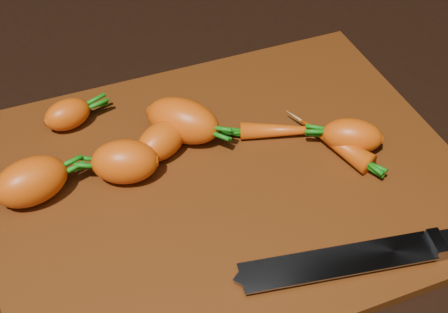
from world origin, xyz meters
name	(u,v)px	position (x,y,z in m)	size (l,w,h in m)	color
ground	(227,185)	(0.00, 0.00, -0.01)	(2.00, 2.00, 0.01)	black
cutting_board	(227,178)	(0.00, 0.00, 0.01)	(0.50, 0.40, 0.01)	#4D2107
carrot_0	(31,182)	(-0.20, 0.04, 0.04)	(0.08, 0.05, 0.05)	#CF4B09
carrot_1	(125,162)	(-0.10, 0.04, 0.04)	(0.07, 0.05, 0.05)	#CF4B09
carrot_2	(183,121)	(-0.02, 0.07, 0.04)	(0.09, 0.05, 0.05)	#CF4B09
carrot_3	(161,141)	(-0.06, 0.06, 0.03)	(0.06, 0.04, 0.04)	#CF4B09
carrot_4	(67,114)	(-0.14, 0.14, 0.03)	(0.05, 0.04, 0.04)	#CF4B09
carrot_5	(352,136)	(0.14, -0.01, 0.03)	(0.07, 0.04, 0.04)	#CF4B09
carrot_6	(291,130)	(0.09, 0.03, 0.02)	(0.12, 0.02, 0.02)	#CF4B09
carrot_7	(334,142)	(0.12, -0.01, 0.02)	(0.10, 0.03, 0.03)	#CF4B09
knife	(357,258)	(0.07, -0.15, 0.02)	(0.31, 0.08, 0.02)	gray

